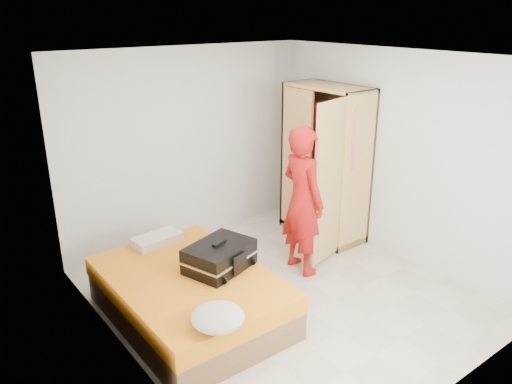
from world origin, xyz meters
TOP-DOWN VIEW (x-y plane):
  - room at (0.00, 0.00)m, footprint 4.00×4.02m
  - bed at (-1.05, 0.23)m, footprint 1.42×2.02m
  - wardrobe at (1.45, 0.85)m, footprint 1.16×1.32m
  - person at (0.56, 0.32)m, footprint 0.47×0.68m
  - suitcase at (-0.72, 0.16)m, footprint 0.81×0.69m
  - round_cushion at (-1.29, -0.67)m, footprint 0.45×0.45m
  - pillow at (-0.97, 1.08)m, footprint 0.57×0.33m

SIDE VIEW (x-z plane):
  - bed at x=-1.05m, z-range 0.00..0.50m
  - pillow at x=-0.97m, z-range 0.50..0.60m
  - round_cushion at x=-1.29m, z-range 0.50..0.67m
  - suitcase at x=-0.72m, z-range 0.48..0.78m
  - person at x=0.56m, z-range 0.00..1.80m
  - wardrobe at x=1.45m, z-range -0.05..2.05m
  - room at x=0.00m, z-range 0.00..2.60m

